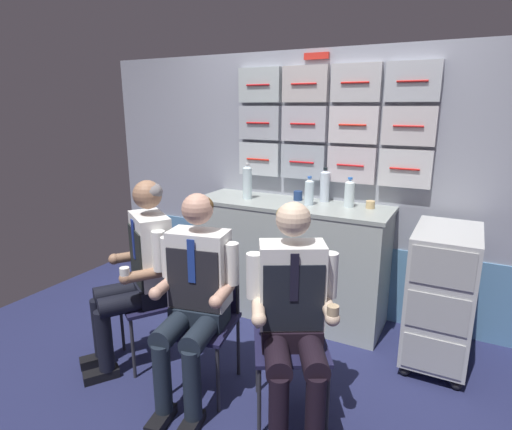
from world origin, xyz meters
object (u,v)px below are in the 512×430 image
at_px(crew_member_center, 194,291).
at_px(water_bottle_clear, 247,182).
at_px(folding_chair_left, 165,286).
at_px(crew_member_left, 139,266).
at_px(crew_member_near_trolley, 293,310).
at_px(folding_chair_center, 206,305).
at_px(folding_chair_near_trolley, 289,323).
at_px(paper_cup_blue, 370,204).
at_px(service_trolley, 441,293).

distance_m(crew_member_center, water_bottle_clear, 1.30).
distance_m(folding_chair_left, crew_member_left, 0.24).
height_order(crew_member_left, crew_member_near_trolley, crew_member_left).
relative_size(folding_chair_center, crew_member_center, 0.68).
height_order(folding_chair_left, folding_chair_near_trolley, same).
bearing_deg(crew_member_center, folding_chair_near_trolley, 20.16).
xyz_separation_m(folding_chair_center, crew_member_near_trolley, (0.63, -0.11, 0.16)).
bearing_deg(crew_member_near_trolley, water_bottle_clear, 128.14).
bearing_deg(paper_cup_blue, folding_chair_center, -121.85).
distance_m(crew_member_center, paper_cup_blue, 1.52).
relative_size(folding_chair_left, folding_chair_near_trolley, 1.00).
xyz_separation_m(crew_member_left, crew_member_center, (0.54, -0.13, -0.01)).
bearing_deg(crew_member_center, paper_cup_blue, 62.39).
bearing_deg(crew_member_near_trolley, folding_chair_center, 170.09).
xyz_separation_m(folding_chair_left, crew_member_left, (-0.09, -0.13, 0.17)).
distance_m(crew_member_left, folding_chair_near_trolley, 1.07).
bearing_deg(paper_cup_blue, crew_member_left, -135.84).
relative_size(folding_chair_center, paper_cup_blue, 12.65).
xyz_separation_m(folding_chair_left, water_bottle_clear, (0.15, 0.93, 0.59)).
bearing_deg(folding_chair_center, paper_cup_blue, 58.15).
relative_size(folding_chair_left, crew_member_center, 0.68).
xyz_separation_m(folding_chair_center, water_bottle_clear, (-0.27, 1.03, 0.59)).
height_order(crew_member_center, crew_member_near_trolley, crew_member_near_trolley).
bearing_deg(service_trolley, crew_member_near_trolley, -123.44).
distance_m(folding_chair_left, folding_chair_near_trolley, 0.97).
relative_size(folding_chair_left, crew_member_left, 0.67).
xyz_separation_m(crew_member_left, folding_chair_near_trolley, (1.05, 0.06, -0.17)).
bearing_deg(paper_cup_blue, crew_member_center, -117.61).
distance_m(crew_member_left, paper_cup_blue, 1.73).
bearing_deg(folding_chair_left, paper_cup_blue, 42.96).
relative_size(crew_member_center, paper_cup_blue, 18.64).
bearing_deg(water_bottle_clear, crew_member_near_trolley, -51.86).
height_order(folding_chair_left, folding_chair_center, same).
height_order(folding_chair_center, crew_member_center, crew_member_center).
relative_size(water_bottle_clear, paper_cup_blue, 4.47).
bearing_deg(water_bottle_clear, crew_member_center, -75.92).
bearing_deg(water_bottle_clear, crew_member_left, -102.62).
distance_m(service_trolley, crew_member_center, 1.64).
xyz_separation_m(folding_chair_left, folding_chair_near_trolley, (0.96, -0.07, 0.00)).
distance_m(water_bottle_clear, paper_cup_blue, 1.00).
xyz_separation_m(crew_member_left, water_bottle_clear, (0.24, 1.06, 0.41)).
bearing_deg(folding_chair_center, service_trolley, 34.61).
xyz_separation_m(folding_chair_left, folding_chair_center, (0.41, -0.10, 0.00)).
height_order(crew_member_left, folding_chair_near_trolley, crew_member_left).
xyz_separation_m(folding_chair_center, folding_chair_near_trolley, (0.55, 0.03, 0.00)).
bearing_deg(folding_chair_center, folding_chair_left, 165.84).
bearing_deg(paper_cup_blue, folding_chair_left, -137.04).
distance_m(service_trolley, paper_cup_blue, 0.80).
distance_m(folding_chair_near_trolley, water_bottle_clear, 1.42).
distance_m(crew_member_left, crew_member_center, 0.55).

